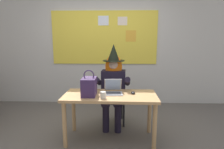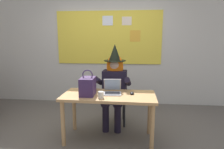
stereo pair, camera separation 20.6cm
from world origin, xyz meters
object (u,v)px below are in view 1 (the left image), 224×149
laptop (113,90)px  chair_at_desk (113,95)px  computer_mouse (133,93)px  person_costumed (113,81)px  desk_main (110,101)px  handbag (89,86)px  coffee_mug (103,95)px

laptop → chair_at_desk: bearing=87.2°
computer_mouse → person_costumed: bearing=124.1°
desk_main → laptop: (0.04, 0.08, 0.14)m
chair_at_desk → person_costumed: 0.31m
desk_main → handbag: bearing=-169.5°
laptop → handbag: 0.38m
laptop → coffee_mug: (-0.13, -0.27, 0.00)m
computer_mouse → coffee_mug: (-0.43, -0.24, 0.03)m
chair_at_desk → desk_main: bearing=-7.2°
desk_main → computer_mouse: computer_mouse is taller
computer_mouse → laptop: bearing=177.0°
desk_main → computer_mouse: bearing=8.3°
coffee_mug → person_costumed: bearing=80.8°
chair_at_desk → handbag: handbag is taller
chair_at_desk → handbag: size_ratio=2.40×
computer_mouse → handbag: (-0.65, -0.11, 0.12)m
laptop → computer_mouse: bearing=-10.1°
laptop → desk_main: bearing=-123.0°
desk_main → coffee_mug: bearing=-114.9°
person_costumed → handbag: bearing=-25.7°
person_costumed → computer_mouse: bearing=34.1°
computer_mouse → coffee_mug: bearing=-147.9°
person_costumed → coffee_mug: (-0.12, -0.76, -0.03)m
laptop → handbag: handbag is taller
chair_at_desk → laptop: bearing=-3.3°
laptop → computer_mouse: laptop is taller
laptop → handbag: size_ratio=0.88×
person_costumed → laptop: size_ratio=4.34×
chair_at_desk → coffee_mug: 0.92m
chair_at_desk → handbag: bearing=-29.0°
computer_mouse → handbag: bearing=-167.9°
handbag → coffee_mug: size_ratio=3.98×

